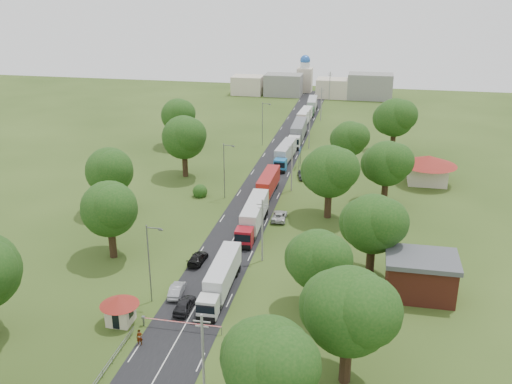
% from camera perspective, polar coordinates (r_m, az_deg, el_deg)
% --- Properties ---
extents(ground, '(260.00, 260.00, 0.00)m').
position_cam_1_polar(ground, '(86.07, -2.10, -4.42)').
color(ground, '#2C4115').
rests_on(ground, ground).
extents(road, '(8.00, 200.00, 0.04)m').
position_cam_1_polar(road, '(104.11, 0.47, 0.15)').
color(road, black).
rests_on(road, ground).
extents(boom_barrier, '(9.22, 0.35, 1.18)m').
position_cam_1_polar(boom_barrier, '(65.08, -8.57, -12.71)').
color(boom_barrier, slate).
rests_on(boom_barrier, ground).
extents(guard_booth, '(4.40, 4.40, 3.45)m').
position_cam_1_polar(guard_booth, '(66.44, -13.47, -11.04)').
color(guard_booth, beige).
rests_on(guard_booth, ground).
extents(guard_rail, '(0.10, 17.00, 1.70)m').
position_cam_1_polar(guard_rail, '(59.52, -15.39, -17.96)').
color(guard_rail, slate).
rests_on(guard_rail, ground).
extents(info_sign, '(0.12, 3.10, 4.10)m').
position_cam_1_polar(info_sign, '(116.44, 4.42, 3.88)').
color(info_sign, slate).
rests_on(info_sign, ground).
extents(pole_0, '(1.60, 0.24, 9.00)m').
position_cam_1_polar(pole_0, '(53.27, -5.31, -16.02)').
color(pole_0, gray).
rests_on(pole_0, ground).
extents(pole_1, '(1.60, 0.24, 9.00)m').
position_cam_1_polar(pole_1, '(76.83, 0.64, -3.77)').
color(pole_1, gray).
rests_on(pole_1, ground).
extents(pole_2, '(1.60, 0.24, 9.00)m').
position_cam_1_polar(pole_2, '(102.65, 3.60, 2.57)').
color(pole_2, gray).
rests_on(pole_2, ground).
extents(pole_3, '(1.60, 0.24, 9.00)m').
position_cam_1_polar(pole_3, '(129.38, 5.37, 6.33)').
color(pole_3, gray).
rests_on(pole_3, ground).
extents(pole_4, '(1.60, 0.24, 9.00)m').
position_cam_1_polar(pole_4, '(156.55, 6.54, 8.79)').
color(pole_4, gray).
rests_on(pole_4, ground).
extents(pole_5, '(1.60, 0.24, 9.00)m').
position_cam_1_polar(pole_5, '(183.97, 7.38, 10.52)').
color(pole_5, gray).
rests_on(pole_5, ground).
extents(lamp_0, '(2.03, 0.22, 10.00)m').
position_cam_1_polar(lamp_0, '(68.07, -10.55, -6.71)').
color(lamp_0, slate).
rests_on(lamp_0, ground).
extents(lamp_1, '(2.03, 0.22, 10.00)m').
position_cam_1_polar(lamp_1, '(98.80, -3.13, 2.39)').
color(lamp_1, slate).
rests_on(lamp_1, ground).
extents(lamp_2, '(2.03, 0.22, 10.00)m').
position_cam_1_polar(lamp_2, '(131.67, 0.71, 7.06)').
color(lamp_2, slate).
rests_on(lamp_2, ground).
extents(tree_0, '(8.80, 8.80, 11.07)m').
position_cam_1_polar(tree_0, '(48.28, 1.30, -16.56)').
color(tree_0, '#382616').
rests_on(tree_0, ground).
extents(tree_1, '(9.60, 9.60, 12.05)m').
position_cam_1_polar(tree_1, '(54.06, 9.26, -11.56)').
color(tree_1, '#382616').
rests_on(tree_1, ground).
extents(tree_2, '(8.00, 8.00, 10.10)m').
position_cam_1_polar(tree_2, '(65.27, 6.20, -6.69)').
color(tree_2, '#382616').
rests_on(tree_2, ground).
extents(tree_3, '(8.80, 8.80, 11.07)m').
position_cam_1_polar(tree_3, '(73.91, 11.63, -3.09)').
color(tree_3, '#382616').
rests_on(tree_3, ground).
extents(tree_4, '(9.60, 9.60, 12.05)m').
position_cam_1_polar(tree_4, '(90.70, 7.36, 2.09)').
color(tree_4, '#382616').
rests_on(tree_4, ground).
extents(tree_5, '(8.80, 8.80, 11.07)m').
position_cam_1_polar(tree_5, '(98.38, 12.96, 2.82)').
color(tree_5, '#382616').
rests_on(tree_5, ground).
extents(tree_6, '(8.00, 8.00, 10.10)m').
position_cam_1_polar(tree_6, '(114.87, 9.34, 5.30)').
color(tree_6, '#382616').
rests_on(tree_6, ground).
extents(tree_7, '(9.60, 9.60, 12.05)m').
position_cam_1_polar(tree_7, '(129.21, 13.71, 7.26)').
color(tree_7, '#382616').
rests_on(tree_7, ground).
extents(tree_10, '(8.80, 8.80, 11.07)m').
position_cam_1_polar(tree_10, '(79.53, -14.43, -1.59)').
color(tree_10, '#382616').
rests_on(tree_10, ground).
extents(tree_11, '(8.80, 8.80, 11.07)m').
position_cam_1_polar(tree_11, '(95.12, -14.42, 2.08)').
color(tree_11, '#382616').
rests_on(tree_11, ground).
extents(tree_12, '(9.60, 9.60, 12.05)m').
position_cam_1_polar(tree_12, '(110.45, -7.21, 5.47)').
color(tree_12, '#382616').
rests_on(tree_12, ground).
extents(tree_13, '(8.80, 8.80, 11.07)m').
position_cam_1_polar(tree_13, '(131.48, -7.78, 7.60)').
color(tree_13, '#382616').
rests_on(tree_13, ground).
extents(house_brick, '(8.60, 6.60, 5.20)m').
position_cam_1_polar(house_brick, '(72.49, 16.13, -8.02)').
color(house_brick, maroon).
rests_on(house_brick, ground).
extents(house_cream, '(10.08, 10.08, 5.80)m').
position_cam_1_polar(house_cream, '(111.27, 16.86, 2.58)').
color(house_cream, beige).
rests_on(house_cream, ground).
extents(distant_town, '(52.00, 8.00, 8.00)m').
position_cam_1_polar(distant_town, '(189.48, 6.01, 10.50)').
color(distant_town, gray).
rests_on(distant_town, ground).
extents(church, '(5.00, 5.00, 12.30)m').
position_cam_1_polar(church, '(197.51, 4.89, 11.50)').
color(church, beige).
rests_on(church, ground).
extents(truck_0, '(2.64, 13.77, 3.81)m').
position_cam_1_polar(truck_0, '(70.71, -3.50, -8.52)').
color(truck_0, silver).
rests_on(truck_0, ground).
extents(truck_1, '(2.88, 14.82, 4.10)m').
position_cam_1_polar(truck_1, '(87.41, -0.28, -2.44)').
color(truck_1, maroon).
rests_on(truck_1, ground).
extents(truck_2, '(2.42, 13.67, 3.79)m').
position_cam_1_polar(truck_2, '(100.96, 1.15, 0.69)').
color(truck_2, yellow).
rests_on(truck_2, ground).
extents(truck_3, '(3.09, 14.07, 3.89)m').
position_cam_1_polar(truck_3, '(119.24, 2.91, 3.85)').
color(truck_3, '#1C69AB').
rests_on(truck_3, ground).
extents(truck_4, '(3.02, 15.78, 4.37)m').
position_cam_1_polar(truck_4, '(135.70, 4.24, 6.01)').
color(truck_4, white).
rests_on(truck_4, ground).
extents(truck_5, '(2.93, 14.02, 3.87)m').
position_cam_1_polar(truck_5, '(151.52, 4.85, 7.44)').
color(truck_5, '#953717').
rests_on(truck_5, ground).
extents(truck_6, '(2.97, 13.89, 3.84)m').
position_cam_1_polar(truck_6, '(166.67, 5.60, 8.61)').
color(truck_6, '#27692E').
rests_on(truck_6, ground).
extents(car_lane_front, '(1.82, 4.46, 1.52)m').
position_cam_1_polar(car_lane_front, '(68.11, -7.17, -11.12)').
color(car_lane_front, black).
rests_on(car_lane_front, ground).
extents(car_lane_mid, '(1.86, 4.29, 1.37)m').
position_cam_1_polar(car_lane_mid, '(71.25, -7.92, -9.68)').
color(car_lane_mid, '#95979D').
rests_on(car_lane_mid, ground).
extents(car_lane_rear, '(2.09, 4.70, 1.34)m').
position_cam_1_polar(car_lane_rear, '(78.42, -5.86, -6.61)').
color(car_lane_rear, black).
rests_on(car_lane_rear, ground).
extents(car_verge_near, '(2.44, 4.95, 1.35)m').
position_cam_1_polar(car_verge_near, '(91.44, 2.34, -2.40)').
color(car_verge_near, '#BCBCBC').
rests_on(car_verge_near, ground).
extents(car_verge_far, '(2.95, 5.16, 1.66)m').
position_cam_1_polar(car_verge_far, '(110.90, 4.75, 1.83)').
color(car_verge_far, '#5B5E63').
rests_on(car_verge_far, ground).
extents(pedestrian_near, '(0.77, 0.64, 1.83)m').
position_cam_1_polar(pedestrian_near, '(63.09, -11.56, -14.09)').
color(pedestrian_near, gray).
rests_on(pedestrian_near, ground).
extents(pedestrian_booth, '(0.92, 1.05, 1.83)m').
position_cam_1_polar(pedestrian_booth, '(67.46, -12.53, -11.67)').
color(pedestrian_booth, gray).
rests_on(pedestrian_booth, ground).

